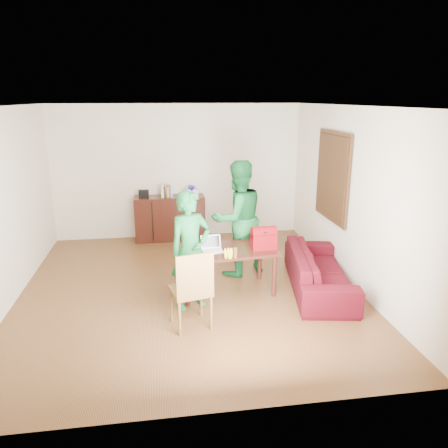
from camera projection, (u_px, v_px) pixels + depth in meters
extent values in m
cube|color=#411F10|center=(189.00, 292.00, 6.66)|extent=(5.00, 5.50, 0.10)
cube|color=white|center=(185.00, 102.00, 5.88)|extent=(5.00, 5.50, 0.10)
cube|color=beige|center=(178.00, 172.00, 8.93)|extent=(5.00, 0.10, 2.70)
cube|color=beige|center=(211.00, 281.00, 3.61)|extent=(5.00, 0.10, 2.70)
cube|color=beige|center=(355.00, 197.00, 6.64)|extent=(0.10, 5.50, 2.70)
cube|color=#3F2614|center=(332.00, 176.00, 7.23)|extent=(0.04, 1.28, 1.48)
cube|color=#4F3017|center=(331.00, 177.00, 7.23)|extent=(0.01, 1.18, 1.36)
cube|color=black|center=(170.00, 218.00, 8.88)|extent=(1.40, 0.45, 0.90)
cube|color=black|center=(144.00, 194.00, 8.66)|extent=(0.20, 0.14, 0.14)
cube|color=#B2B3BC|center=(192.00, 192.00, 8.79)|extent=(0.24, 0.22, 0.14)
ellipsoid|color=#2419A2|center=(191.00, 187.00, 8.77)|extent=(0.14, 0.14, 0.07)
cube|color=black|center=(226.00, 250.00, 6.39)|extent=(1.52, 0.95, 0.04)
cylinder|color=black|center=(187.00, 285.00, 6.03)|extent=(0.06, 0.06, 0.64)
cylinder|color=black|center=(274.00, 276.00, 6.34)|extent=(0.06, 0.06, 0.64)
cylinder|color=black|center=(180.00, 268.00, 6.64)|extent=(0.06, 0.06, 0.64)
cylinder|color=black|center=(260.00, 260.00, 6.94)|extent=(0.06, 0.06, 0.64)
cube|color=brown|center=(190.00, 291.00, 5.46)|extent=(0.56, 0.54, 0.05)
cube|color=brown|center=(195.00, 275.00, 5.20)|extent=(0.47, 0.14, 0.54)
imported|color=#16662E|center=(191.00, 251.00, 5.89)|extent=(0.71, 0.60, 1.65)
imported|color=#155F29|center=(238.00, 219.00, 7.01)|extent=(1.11, 0.99, 1.88)
cube|color=white|center=(213.00, 251.00, 6.29)|extent=(0.31, 0.23, 0.02)
cube|color=black|center=(213.00, 244.00, 6.26)|extent=(0.30, 0.10, 0.19)
cylinder|color=brown|center=(235.00, 252.00, 6.02)|extent=(0.06, 0.06, 0.18)
cube|color=maroon|center=(264.00, 240.00, 6.37)|extent=(0.36, 0.22, 0.27)
imported|color=#3B070A|center=(319.00, 270.00, 6.60)|extent=(1.16, 2.18, 0.60)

